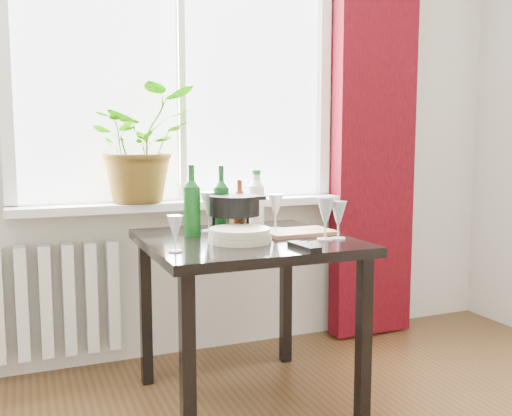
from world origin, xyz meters
name	(u,v)px	position (x,y,z in m)	size (l,w,h in m)	color
window	(180,53)	(0.00, 2.22, 1.60)	(1.72, 0.08, 1.62)	white
windowsill	(186,204)	(0.00, 2.15, 0.82)	(1.72, 0.20, 0.04)	silver
curtain	(374,116)	(1.12, 2.12, 1.30)	(0.50, 0.12, 2.56)	#3C050B
radiator	(34,302)	(-0.75, 2.18, 0.38)	(0.80, 0.10, 0.55)	silver
table	(246,259)	(0.10, 1.55, 0.65)	(0.85, 0.85, 0.74)	black
potted_plant	(140,144)	(-0.22, 2.16, 1.13)	(0.52, 0.45, 0.58)	#3E6E1D
wine_bottle_left	(192,200)	(-0.10, 1.69, 0.90)	(0.07, 0.07, 0.31)	#0D4712
wine_bottle_right	(221,198)	(0.06, 1.74, 0.89)	(0.07, 0.07, 0.30)	#0D4817
bottle_amber	(240,205)	(0.15, 1.75, 0.86)	(0.06, 0.06, 0.24)	maroon
cleaning_bottle	(256,197)	(0.28, 1.87, 0.88)	(0.08, 0.08, 0.27)	silver
wineglass_front_right	(325,218)	(0.39, 1.37, 0.83)	(0.08, 0.08, 0.18)	#B4BDC2
wineglass_far_right	(338,220)	(0.45, 1.36, 0.82)	(0.07, 0.07, 0.16)	silver
wineglass_back_center	(275,211)	(0.31, 1.71, 0.82)	(0.07, 0.07, 0.17)	silver
wineglass_back_left	(209,211)	(0.00, 1.76, 0.83)	(0.08, 0.08, 0.19)	#B3BAC1
wineglass_front_left	(175,233)	(-0.26, 1.35, 0.81)	(0.06, 0.06, 0.14)	silver
plate_stack	(240,235)	(0.04, 1.46, 0.77)	(0.26, 0.26, 0.06)	beige
fondue_pot	(234,215)	(0.09, 1.65, 0.83)	(0.26, 0.22, 0.17)	black
tv_remote	(304,246)	(0.21, 1.23, 0.75)	(0.05, 0.17, 0.02)	black
cutting_board	(298,232)	(0.35, 1.54, 0.75)	(0.31, 0.20, 0.02)	#8E5B40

